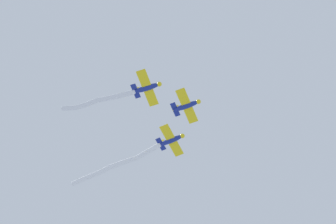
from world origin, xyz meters
TOP-DOWN VIEW (x-y plane):
  - airplane_lead at (4.76, -3.59)m, footprint 5.84×7.54m
  - airplane_left_wing at (-2.60, -0.27)m, footprint 5.86×7.61m
  - smoke_trail_left_wing at (-13.59, -4.50)m, footprint 17.88×7.89m
  - airplane_right_wing at (2.21, -11.26)m, footprint 5.81×7.46m
  - smoke_trail_right_wing at (-6.64, -15.60)m, footprint 13.63×7.53m

SIDE VIEW (x-z plane):
  - smoke_trail_left_wing at x=-13.59m, z-range 78.09..81.81m
  - airplane_lead at x=4.76m, z-range 80.44..82.33m
  - airplane_left_wing at x=-2.60m, z-range 80.44..82.33m
  - airplane_right_wing at x=2.21m, z-range 80.74..82.63m
  - smoke_trail_right_wing at x=-6.64m, z-range 81.28..84.11m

